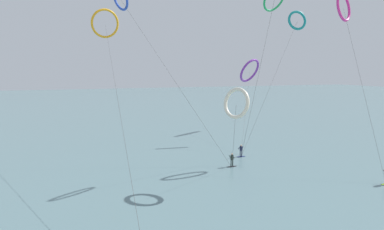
% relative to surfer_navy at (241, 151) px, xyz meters
% --- Properties ---
extents(sea_water, '(400.00, 200.00, 0.08)m').
position_rel_surfer_navy_xyz_m(sea_water, '(-11.64, 71.73, -0.78)').
color(sea_water, slate).
rests_on(sea_water, ground).
extents(surfer_navy, '(1.40, 0.67, 1.70)m').
position_rel_surfer_navy_xyz_m(surfer_navy, '(0.00, 0.00, 0.00)').
color(surfer_navy, navy).
rests_on(surfer_navy, ground).
extents(surfer_charcoal, '(1.40, 0.64, 1.70)m').
position_rel_surfer_navy_xyz_m(surfer_charcoal, '(-3.10, -3.47, 0.00)').
color(surfer_charcoal, black).
rests_on(surfer_charcoal, ground).
extents(kite_ivory, '(3.35, 6.85, 10.13)m').
position_rel_surfer_navy_xyz_m(kite_ivory, '(-5.37, -8.64, 7.69)').
color(kite_ivory, silver).
rests_on(kite_ivory, ground).
extents(kite_teal, '(17.28, 10.29, 22.12)m').
position_rel_surfer_navy_xyz_m(kite_teal, '(15.45, 9.49, 19.52)').
color(kite_teal, teal).
rests_on(kite_teal, ground).
extents(kite_violet, '(14.10, 20.18, 14.13)m').
position_rel_surfer_navy_xyz_m(kite_violet, '(11.17, 17.81, 10.94)').
color(kite_violet, purple).
rests_on(kite_violet, ground).
extents(kite_amber, '(5.73, 52.38, 23.40)m').
position_rel_surfer_navy_xyz_m(kite_amber, '(-15.70, 25.89, 19.83)').
color(kite_amber, orange).
rests_on(kite_amber, ground).
extents(kite_magenta, '(5.83, 12.35, 22.01)m').
position_rel_surfer_navy_xyz_m(kite_magenta, '(13.31, -2.76, 19.23)').
color(kite_magenta, '#CC288E').
rests_on(kite_magenta, ground).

